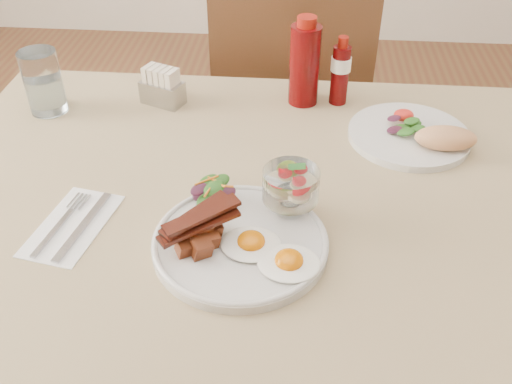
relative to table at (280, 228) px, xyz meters
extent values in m
cylinder|color=#592E1B|center=(-0.59, 0.36, -0.31)|extent=(0.06, 0.06, 0.71)
cylinder|color=#592E1B|center=(0.59, 0.36, -0.31)|extent=(0.06, 0.06, 0.71)
cube|color=#592E1B|center=(0.00, 0.00, 0.07)|extent=(1.30, 0.85, 0.04)
cube|color=tan|center=(0.00, 0.00, 0.09)|extent=(1.33, 0.88, 0.00)
cylinder|color=#592E1B|center=(-0.18, 0.57, -0.44)|extent=(0.04, 0.04, 0.45)
cylinder|color=#592E1B|center=(0.18, 0.57, -0.44)|extent=(0.04, 0.04, 0.45)
cylinder|color=#592E1B|center=(-0.18, 0.93, -0.44)|extent=(0.04, 0.04, 0.45)
cylinder|color=#592E1B|center=(0.18, 0.93, -0.44)|extent=(0.04, 0.04, 0.45)
cube|color=#592E1B|center=(0.00, 0.75, -0.20)|extent=(0.42, 0.42, 0.03)
cube|color=#592E1B|center=(0.00, 0.55, 0.04)|extent=(0.42, 0.03, 0.46)
cylinder|color=silver|center=(-0.06, -0.15, 0.10)|extent=(0.28, 0.28, 0.02)
ellipsoid|color=white|center=(0.02, -0.20, 0.11)|extent=(0.10, 0.09, 0.01)
ellipsoid|color=orange|center=(0.02, -0.20, 0.12)|extent=(0.04, 0.04, 0.03)
ellipsoid|color=white|center=(-0.04, -0.16, 0.11)|extent=(0.10, 0.09, 0.01)
ellipsoid|color=orange|center=(-0.04, -0.16, 0.12)|extent=(0.04, 0.04, 0.03)
cube|color=maroon|center=(-0.13, -0.16, 0.12)|extent=(0.03, 0.03, 0.03)
cube|color=maroon|center=(-0.11, -0.17, 0.12)|extent=(0.03, 0.03, 0.03)
cube|color=maroon|center=(-0.14, -0.19, 0.12)|extent=(0.03, 0.03, 0.02)
cube|color=maroon|center=(-0.10, -0.14, 0.12)|extent=(0.03, 0.03, 0.03)
cube|color=maroon|center=(-0.11, -0.19, 0.12)|extent=(0.03, 0.03, 0.03)
cube|color=maroon|center=(-0.15, -0.16, 0.12)|extent=(0.03, 0.03, 0.02)
cube|color=maroon|center=(-0.11, -0.16, 0.14)|extent=(0.03, 0.03, 0.03)
cube|color=#511B0D|center=(-0.12, -0.16, 0.14)|extent=(0.11, 0.10, 0.01)
cube|color=#511B0D|center=(-0.12, -0.17, 0.15)|extent=(0.12, 0.09, 0.01)
cube|color=#511B0D|center=(-0.12, -0.16, 0.15)|extent=(0.10, 0.11, 0.01)
cube|color=#511B0D|center=(-0.11, -0.16, 0.16)|extent=(0.12, 0.10, 0.01)
ellipsoid|color=#1E4E15|center=(-0.11, -0.06, 0.11)|extent=(0.05, 0.04, 0.01)
ellipsoid|color=#1E4E15|center=(-0.09, -0.05, 0.11)|extent=(0.05, 0.04, 0.01)
ellipsoid|color=#371123|center=(-0.13, -0.05, 0.12)|extent=(0.04, 0.03, 0.01)
ellipsoid|color=#1E4E15|center=(-0.10, -0.08, 0.12)|extent=(0.05, 0.04, 0.01)
ellipsoid|color=#1E4E15|center=(-0.12, -0.08, 0.12)|extent=(0.04, 0.03, 0.01)
ellipsoid|color=#371123|center=(-0.09, -0.06, 0.13)|extent=(0.04, 0.03, 0.01)
ellipsoid|color=#1E4E15|center=(-0.12, -0.04, 0.13)|extent=(0.05, 0.04, 0.01)
ellipsoid|color=#1E4E15|center=(-0.10, -0.04, 0.14)|extent=(0.04, 0.03, 0.01)
ellipsoid|color=#371123|center=(-0.13, -0.07, 0.14)|extent=(0.04, 0.03, 0.01)
ellipsoid|color=#1E4E15|center=(-0.11, -0.07, 0.14)|extent=(0.04, 0.03, 0.01)
cylinder|color=orange|center=(-0.11, -0.06, 0.15)|extent=(0.03, 0.03, 0.01)
cylinder|color=orange|center=(-0.12, -0.05, 0.15)|extent=(0.04, 0.03, 0.01)
cylinder|color=orange|center=(-0.10, -0.07, 0.15)|extent=(0.04, 0.01, 0.01)
cylinder|color=orange|center=(-0.11, -0.08, 0.15)|extent=(0.02, 0.04, 0.01)
cylinder|color=white|center=(0.02, -0.07, 0.11)|extent=(0.05, 0.05, 0.01)
cylinder|color=white|center=(0.02, -0.07, 0.12)|extent=(0.02, 0.02, 0.02)
cylinder|color=white|center=(0.02, -0.07, 0.16)|extent=(0.09, 0.09, 0.05)
cylinder|color=#FFECB4|center=(0.01, -0.06, 0.15)|extent=(0.03, 0.03, 0.01)
cylinder|color=#FFECB4|center=(0.03, -0.08, 0.15)|extent=(0.03, 0.03, 0.01)
cylinder|color=#FFECB4|center=(0.03, -0.06, 0.16)|extent=(0.03, 0.03, 0.01)
cylinder|color=#7AAC34|center=(0.01, -0.06, 0.17)|extent=(0.04, 0.04, 0.01)
cone|color=red|center=(0.03, -0.09, 0.18)|extent=(0.03, 0.03, 0.03)
cone|color=red|center=(0.00, -0.07, 0.18)|extent=(0.03, 0.03, 0.03)
cone|color=red|center=(0.03, -0.06, 0.18)|extent=(0.03, 0.03, 0.03)
ellipsoid|color=#2D762A|center=(0.02, -0.07, 0.20)|extent=(0.02, 0.01, 0.00)
ellipsoid|color=#2D762A|center=(0.03, -0.07, 0.20)|extent=(0.02, 0.01, 0.00)
cylinder|color=silver|center=(0.25, 0.20, 0.10)|extent=(0.25, 0.25, 0.02)
ellipsoid|color=#1E4E15|center=(0.23, 0.20, 0.11)|extent=(0.04, 0.04, 0.01)
ellipsoid|color=#1E4E15|center=(0.26, 0.22, 0.11)|extent=(0.04, 0.03, 0.01)
ellipsoid|color=#371123|center=(0.22, 0.19, 0.11)|extent=(0.04, 0.03, 0.01)
ellipsoid|color=#1E4E15|center=(0.24, 0.18, 0.12)|extent=(0.04, 0.03, 0.01)
ellipsoid|color=#1E4E15|center=(0.26, 0.19, 0.12)|extent=(0.03, 0.03, 0.01)
ellipsoid|color=#371123|center=(0.22, 0.22, 0.12)|extent=(0.03, 0.03, 0.01)
ellipsoid|color=#1E4E15|center=(0.25, 0.21, 0.12)|extent=(0.04, 0.03, 0.01)
ellipsoid|color=red|center=(0.24, 0.24, 0.12)|extent=(0.04, 0.03, 0.02)
ellipsoid|color=tan|center=(0.31, 0.15, 0.13)|extent=(0.13, 0.09, 0.05)
cylinder|color=#500405|center=(0.03, 0.33, 0.18)|extent=(0.08, 0.08, 0.18)
cylinder|color=maroon|center=(0.03, 0.33, 0.27)|extent=(0.05, 0.05, 0.02)
cylinder|color=#500405|center=(0.11, 0.34, 0.15)|extent=(0.04, 0.04, 0.13)
cylinder|color=white|center=(0.11, 0.34, 0.18)|extent=(0.05, 0.05, 0.03)
cylinder|color=maroon|center=(0.11, 0.34, 0.23)|extent=(0.02, 0.02, 0.02)
cube|color=#A8A8AC|center=(-0.28, 0.30, 0.11)|extent=(0.10, 0.08, 0.05)
cube|color=beige|center=(-0.31, 0.31, 0.14)|extent=(0.03, 0.04, 0.06)
cube|color=beige|center=(-0.29, 0.31, 0.14)|extent=(0.03, 0.04, 0.06)
cube|color=beige|center=(-0.28, 0.30, 0.14)|extent=(0.03, 0.04, 0.06)
cube|color=beige|center=(-0.26, 0.29, 0.14)|extent=(0.03, 0.04, 0.06)
cube|color=beige|center=(-0.25, 0.29, 0.14)|extent=(0.03, 0.04, 0.06)
cylinder|color=white|center=(-0.52, 0.25, 0.16)|extent=(0.08, 0.08, 0.14)
cylinder|color=silver|center=(-0.52, 0.25, 0.13)|extent=(0.07, 0.07, 0.08)
cube|color=white|center=(-0.34, -0.12, 0.09)|extent=(0.14, 0.20, 0.00)
cube|color=#A8A8AC|center=(-0.32, -0.13, 0.09)|extent=(0.05, 0.18, 0.00)
cube|color=#A8A8AC|center=(-0.37, -0.15, 0.09)|extent=(0.03, 0.12, 0.00)
cube|color=#A8A8AC|center=(-0.36, -0.06, 0.09)|extent=(0.01, 0.04, 0.00)
cube|color=#A8A8AC|center=(-0.35, -0.06, 0.09)|extent=(0.01, 0.04, 0.00)
cube|color=#A8A8AC|center=(-0.35, -0.07, 0.09)|extent=(0.01, 0.04, 0.00)
cube|color=#A8A8AC|center=(-0.34, -0.07, 0.09)|extent=(0.01, 0.04, 0.00)
camera|label=1|loc=(0.02, -0.81, 0.72)|focal=40.00mm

